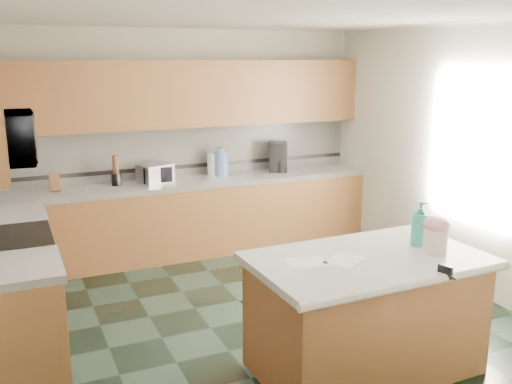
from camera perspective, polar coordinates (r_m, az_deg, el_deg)
floor at (r=5.41m, az=0.06°, el=-12.57°), size 4.60×4.60×0.00m
ceiling at (r=4.88m, az=0.06°, el=17.29°), size 4.60×4.60×0.00m
wall_back at (r=7.12m, az=-7.60°, el=5.03°), size 4.60×0.04×2.70m
wall_front at (r=3.08m, az=18.07°, el=-6.58°), size 4.60×0.04×2.70m
wall_right at (r=6.27m, az=19.85°, el=3.23°), size 0.04×4.60×2.70m
back_base_cab at (r=7.01m, az=-6.62°, el=-2.76°), size 4.60×0.60×0.86m
back_countertop at (r=6.90m, az=-6.72°, el=0.91°), size 4.60×0.64×0.06m
back_upper_cab at (r=6.88m, az=-7.30°, el=9.70°), size 4.60×0.33×0.78m
back_backsplash at (r=7.11m, az=-7.50°, el=4.08°), size 4.60×0.02×0.63m
back_accent_band at (r=7.14m, az=-7.43°, el=2.53°), size 4.60×0.01×0.05m
left_base_cab_rear at (r=6.05m, az=-22.97°, el=-6.40°), size 0.60×0.82×0.86m
left_counter_rear at (r=5.92m, az=-23.37°, el=-2.20°), size 0.64×0.82×0.06m
left_base_cab_front at (r=4.63m, az=-22.44°, el=-12.45°), size 0.60×0.72×0.86m
left_counter_front at (r=4.45m, az=-22.96°, el=-7.09°), size 0.64×0.72×0.06m
range_body at (r=5.30m, az=-22.74°, el=-9.02°), size 0.60×0.76×0.88m
range_oven_door at (r=5.33m, az=-19.55°, el=-9.11°), size 0.02×0.68×0.55m
range_cooktop at (r=5.16m, az=-23.20°, el=-4.27°), size 0.62×0.78×0.04m
range_handle at (r=5.20m, az=-19.55°, el=-5.19°), size 0.02×0.66×0.02m
microwave at (r=4.98m, az=-24.07°, el=4.90°), size 0.50×0.73×0.41m
island_base at (r=4.53m, az=10.84°, el=-12.18°), size 1.65×0.96×0.86m
island_top at (r=4.36m, az=11.10°, el=-6.70°), size 1.75×1.07×0.06m
island_bullnose at (r=3.97m, az=15.40°, el=-8.93°), size 1.73×0.09×0.06m
treat_jar at (r=4.53m, az=17.46°, el=-4.65°), size 0.20×0.20×0.19m
treat_jar_lid at (r=4.49m, az=17.57°, el=-3.13°), size 0.20×0.20×0.12m
treat_jar_knob at (r=4.48m, az=17.61°, el=-2.59°), size 0.06×0.02×0.02m
treat_jar_knob_end_l at (r=4.46m, az=17.29°, el=-2.64°), size 0.03×0.03×0.03m
treat_jar_knob_end_r at (r=4.50m, az=17.92°, el=-2.54°), size 0.03×0.03×0.03m
soap_bottle_island at (r=4.64m, az=16.06°, el=-3.04°), size 0.16×0.16×0.35m
paper_sheet_a at (r=4.23m, az=8.83°, el=-6.75°), size 0.36×0.34×0.00m
paper_sheet_b at (r=4.16m, az=5.07°, el=-7.00°), size 0.33×0.27×0.00m
clamp_body at (r=4.16m, az=18.39°, el=-7.56°), size 0.06×0.11×0.09m
clamp_handle at (r=4.12m, az=18.94°, el=-8.08°), size 0.02×0.07×0.02m
knife_block at (r=6.65m, az=-19.49°, el=0.88°), size 0.11×0.15×0.21m
utensil_crock at (r=6.76m, az=-13.79°, el=1.24°), size 0.11×0.11×0.14m
utensil_bundle at (r=6.73m, az=-13.87°, el=2.70°), size 0.07×0.07×0.21m
toaster_oven at (r=6.82m, az=-10.03°, el=1.84°), size 0.45×0.39×0.22m
toaster_oven_door at (r=6.70m, az=-9.77°, el=1.66°), size 0.34×0.01×0.18m
paper_towel at (r=7.06m, az=-4.36°, el=2.71°), size 0.13×0.13×0.29m
paper_towel_base at (r=7.09m, az=-4.34°, el=1.61°), size 0.19×0.19×0.01m
water_jug at (r=7.06m, az=-3.51°, el=2.81°), size 0.19×0.19×0.32m
water_jug_neck at (r=7.03m, az=-3.53°, el=4.25°), size 0.09×0.09×0.05m
coffee_maker at (r=7.38m, az=2.23°, el=3.55°), size 0.31×0.32×0.38m
coffee_carafe at (r=7.35m, az=2.41°, el=2.62°), size 0.16×0.16×0.16m
soap_bottle_back at (r=7.35m, az=2.15°, el=3.03°), size 0.17×0.17×0.26m
soap_back_cap at (r=7.33m, az=2.16°, el=4.15°), size 0.02×0.02×0.03m
window_light_proxy at (r=6.08m, az=21.05°, el=4.28°), size 0.02×1.40×1.10m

